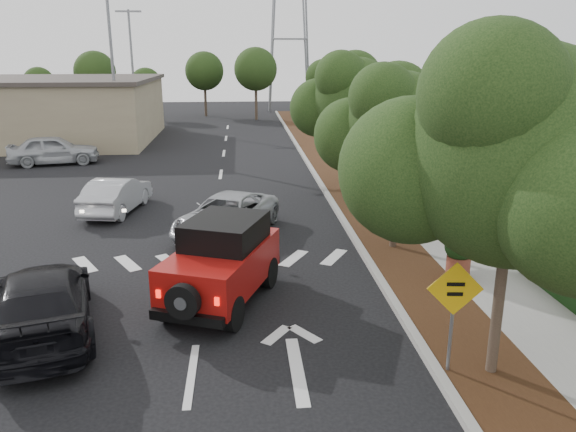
{
  "coord_description": "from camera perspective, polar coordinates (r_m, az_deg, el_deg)",
  "views": [
    {
      "loc": [
        1.03,
        -9.41,
        5.86
      ],
      "look_at": [
        2.08,
        3.0,
        2.19
      ],
      "focal_mm": 35.0,
      "sensor_mm": 36.0,
      "label": 1
    }
  ],
  "objects": [
    {
      "name": "ground",
      "position": [
        11.13,
        -9.77,
        -15.61
      ],
      "size": [
        120.0,
        120.0,
        0.0
      ],
      "primitive_type": "plane",
      "color": "black",
      "rests_on": "ground"
    },
    {
      "name": "curb",
      "position": [
        22.46,
        4.48,
        1.43
      ],
      "size": [
        0.2,
        70.0,
        0.15
      ],
      "primitive_type": "cube",
      "color": "#9E9B93",
      "rests_on": "ground"
    },
    {
      "name": "planting_strip",
      "position": [
        22.65,
        6.98,
        1.44
      ],
      "size": [
        1.8,
        70.0,
        0.12
      ],
      "primitive_type": "cube",
      "color": "black",
      "rests_on": "ground"
    },
    {
      "name": "sidewalk",
      "position": [
        23.11,
        11.6,
        1.52
      ],
      "size": [
        2.0,
        70.0,
        0.12
      ],
      "primitive_type": "cube",
      "color": "gray",
      "rests_on": "ground"
    },
    {
      "name": "hedge",
      "position": [
        23.46,
        14.93,
        2.38
      ],
      "size": [
        0.8,
        70.0,
        0.8
      ],
      "primitive_type": "cube",
      "color": "black",
      "rests_on": "ground"
    },
    {
      "name": "transmission_tower",
      "position": [
        57.92,
        0.12,
        10.59
      ],
      "size": [
        7.0,
        4.0,
        28.0
      ],
      "primitive_type": null,
      "color": "slate",
      "rests_on": "ground"
    },
    {
      "name": "street_tree_near",
      "position": [
        11.6,
        19.83,
        -15.01
      ],
      "size": [
        3.8,
        3.8,
        5.92
      ],
      "primitive_type": null,
      "color": "black",
      "rests_on": "ground"
    },
    {
      "name": "street_tree_mid",
      "position": [
        17.56,
        10.56,
        -3.38
      ],
      "size": [
        3.2,
        3.2,
        5.32
      ],
      "primitive_type": null,
      "color": "black",
      "rests_on": "ground"
    },
    {
      "name": "street_tree_far",
      "position": [
        23.61,
        6.49,
        1.93
      ],
      "size": [
        3.4,
        3.4,
        5.62
      ],
      "primitive_type": null,
      "color": "black",
      "rests_on": "ground"
    },
    {
      "name": "light_pole_a",
      "position": [
        36.68,
        -16.72,
        6.52
      ],
      "size": [
        2.0,
        0.22,
        9.0
      ],
      "primitive_type": null,
      "color": "slate",
      "rests_on": "ground"
    },
    {
      "name": "light_pole_b",
      "position": [
        48.53,
        -15.1,
        8.91
      ],
      "size": [
        2.0,
        0.22,
        9.0
      ],
      "primitive_type": null,
      "color": "slate",
      "rests_on": "ground"
    },
    {
      "name": "red_jeep",
      "position": [
        13.63,
        -6.48,
        -4.42
      ],
      "size": [
        2.97,
        4.19,
        2.05
      ],
      "rotation": [
        0.0,
        0.0,
        -0.37
      ],
      "color": "black",
      "rests_on": "ground"
    },
    {
      "name": "silver_suv_ahead",
      "position": [
        18.6,
        -6.27,
        0.05
      ],
      "size": [
        3.95,
        5.18,
        1.31
      ],
      "primitive_type": "imported",
      "rotation": [
        0.0,
        0.0,
        -0.44
      ],
      "color": "#AAACB2",
      "rests_on": "ground"
    },
    {
      "name": "black_suv_oncoming",
      "position": [
        13.2,
        -23.73,
        -8.0
      ],
      "size": [
        3.33,
        5.32,
        1.44
      ],
      "primitive_type": "imported",
      "rotation": [
        0.0,
        0.0,
        3.43
      ],
      "color": "black",
      "rests_on": "ground"
    },
    {
      "name": "silver_sedan_oncoming",
      "position": [
        22.1,
        -17.03,
        2.08
      ],
      "size": [
        2.11,
        4.22,
        1.33
      ],
      "primitive_type": "imported",
      "rotation": [
        0.0,
        0.0,
        2.96
      ],
      "color": "#B3B5BB",
      "rests_on": "ground"
    },
    {
      "name": "parked_suv",
      "position": [
        32.78,
        -22.72,
        6.23
      ],
      "size": [
        4.9,
        2.78,
        1.57
      ],
      "primitive_type": "imported",
      "rotation": [
        0.0,
        0.0,
        1.78
      ],
      "color": "#ADB1B5",
      "rests_on": "ground"
    },
    {
      "name": "speed_hump_sign",
      "position": [
        10.67,
        16.49,
        -8.42
      ],
      "size": [
        1.02,
        0.13,
        2.17
      ],
      "rotation": [
        0.0,
        0.0,
        -0.1
      ],
      "color": "slate",
      "rests_on": "ground"
    },
    {
      "name": "terracotta_planter",
      "position": [
        15.18,
        17.02,
        -3.37
      ],
      "size": [
        0.77,
        0.77,
        1.35
      ],
      "rotation": [
        0.0,
        0.0,
        0.12
      ],
      "color": "brown",
      "rests_on": "ground"
    }
  ]
}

